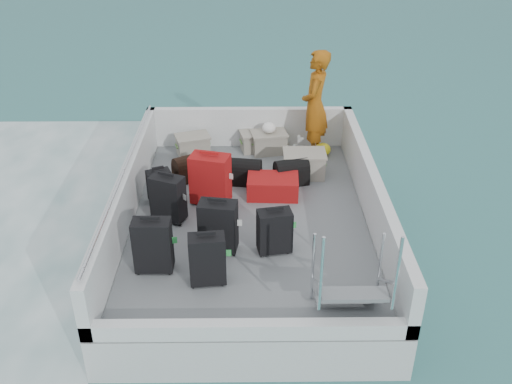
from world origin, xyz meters
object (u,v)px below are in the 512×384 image
suitcase_0 (153,246)px  suitcase_6 (274,232)px  passenger (315,105)px  suitcase_3 (207,260)px  crate_2 (269,143)px  crate_3 (304,165)px  crate_1 (256,142)px  suitcase_4 (218,227)px  suitcase_5 (210,180)px  suitcase_2 (159,186)px  suitcase_1 (168,199)px  suitcase_8 (273,186)px  crate_0 (193,146)px

suitcase_0 → suitcase_6: bearing=15.0°
passenger → suitcase_3: bearing=-9.9°
crate_2 → crate_3: 1.04m
crate_1 → passenger: bearing=-13.6°
suitcase_4 → suitcase_5: suitcase_5 is taller
suitcase_2 → suitcase_6: bearing=-60.4°
suitcase_0 → suitcase_4: suitcase_0 is taller
suitcase_2 → suitcase_6: suitcase_6 is taller
suitcase_1 → suitcase_8: size_ratio=0.89×
suitcase_3 → suitcase_5: (-0.07, 1.90, 0.06)m
crate_1 → suitcase_6: bearing=-86.3°
suitcase_2 → suitcase_3: bearing=-88.8°
suitcase_3 → crate_1: (0.62, 3.70, -0.17)m
crate_3 → suitcase_4: bearing=-122.0°
crate_0 → crate_1: crate_0 is taller
suitcase_3 → crate_0: suitcase_3 is taller
suitcase_4 → crate_3: (1.29, 2.06, -0.16)m
suitcase_3 → suitcase_6: size_ratio=1.10×
suitcase_3 → suitcase_8: (0.86, 2.10, -0.18)m
suitcase_2 → crate_2: 2.37m
suitcase_3 → suitcase_5: 1.90m
suitcase_8 → crate_2: size_ratio=1.35×
suitcase_1 → crate_2: size_ratio=1.20×
suitcase_1 → suitcase_3: 1.56m
suitcase_0 → suitcase_3: bearing=-19.7°
suitcase_0 → suitcase_5: (0.61, 1.64, 0.03)m
suitcase_5 → crate_1: (0.70, 1.80, -0.23)m
suitcase_5 → crate_2: size_ratio=1.35×
suitcase_4 → crate_1: (0.53, 3.02, -0.20)m
suitcase_8 → crate_1: (-0.23, 1.60, 0.01)m
suitcase_5 → suitcase_6: suitcase_5 is taller
suitcase_3 → passenger: 3.86m
suitcase_0 → crate_1: 3.69m
crate_1 → crate_2: crate_2 is taller
suitcase_1 → crate_3: bearing=55.9°
suitcase_5 → crate_3: (1.46, 0.83, -0.19)m
suitcase_4 → crate_0: bearing=110.1°
suitcase_1 → suitcase_0: bearing=-68.9°
suitcase_2 → crate_0: bearing=55.2°
suitcase_8 → crate_1: bearing=11.1°
suitcase_0 → suitcase_5: suitcase_5 is taller
suitcase_3 → crate_2: suitcase_3 is taller
suitcase_0 → suitcase_5: 1.75m
suitcase_1 → crate_0: suitcase_1 is taller
crate_2 → suitcase_6: bearing=-90.3°
suitcase_5 → passenger: passenger is taller
suitcase_0 → suitcase_5: size_ratio=0.93×
suitcase_0 → suitcase_8: size_ratio=0.93×
suitcase_0 → suitcase_2: size_ratio=1.42×
suitcase_2 → passenger: passenger is taller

